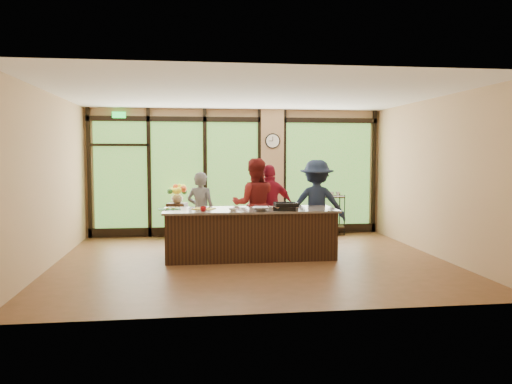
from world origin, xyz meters
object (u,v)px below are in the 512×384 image
object	(u,v)px
cook_right	(317,205)
bar_cart	(328,209)
cook_left	(201,211)
roasting_pan	(286,208)
island_base	(250,234)
flower_stand	(177,221)

from	to	relation	value
cook_right	bar_cart	size ratio (longest dim) A/B	1.76
cook_left	cook_right	xyz separation A→B (m)	(2.35, -0.17, 0.12)
roasting_pan	island_base	bearing A→B (deg)	173.99
cook_right	roasting_pan	distance (m)	1.31
cook_left	cook_right	world-z (taller)	cook_right
cook_right	bar_cart	bearing A→B (deg)	-97.94
cook_left	flower_stand	distance (m)	1.49
cook_left	roasting_pan	bearing A→B (deg)	164.21
island_base	roasting_pan	distance (m)	0.87
cook_left	roasting_pan	world-z (taller)	cook_left
bar_cart	cook_left	bearing A→B (deg)	-142.19
cook_right	cook_left	bearing A→B (deg)	10.80
bar_cart	island_base	bearing A→B (deg)	-121.30
island_base	flower_stand	size ratio (longest dim) A/B	3.72
roasting_pan	bar_cart	bearing A→B (deg)	81.79
roasting_pan	bar_cart	world-z (taller)	bar_cart
island_base	bar_cart	size ratio (longest dim) A/B	2.99
cook_left	flower_stand	bearing A→B (deg)	-47.39
cook_left	island_base	bearing A→B (deg)	158.34
flower_stand	bar_cart	distance (m)	3.61
cook_right	flower_stand	bearing A→B (deg)	-13.13
cook_left	roasting_pan	distance (m)	1.93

